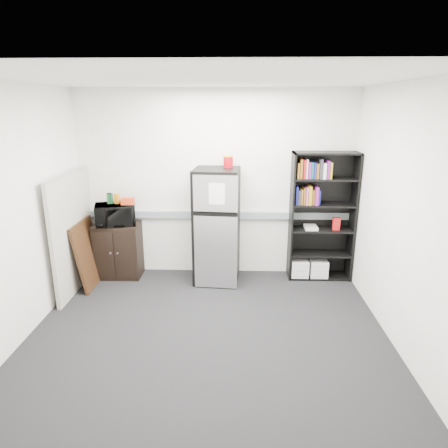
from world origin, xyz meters
name	(u,v)px	position (x,y,z in m)	size (l,w,h in m)	color
floor	(208,331)	(0.00, 0.00, 0.00)	(4.00, 4.00, 0.00)	black
wall_back	(216,185)	(0.00, 1.75, 1.35)	(4.00, 0.02, 2.70)	silver
wall_right	(402,219)	(2.00, 0.00, 1.35)	(0.02, 3.50, 2.70)	silver
wall_left	(17,215)	(-2.00, 0.00, 1.35)	(0.02, 3.50, 2.70)	silver
ceiling	(205,79)	(0.00, 0.00, 2.70)	(4.00, 3.50, 0.02)	white
electrical_raceway	(216,215)	(0.00, 1.72, 0.90)	(3.92, 0.05, 0.10)	gray
wall_note	(191,171)	(-0.35, 1.74, 1.55)	(0.14, 0.00, 0.10)	white
bookshelf	(320,214)	(1.51, 1.57, 0.97)	(0.90, 0.34, 1.85)	black
cubicle_partition	(73,233)	(-1.90, 1.08, 0.81)	(0.06, 1.30, 1.62)	#9A9689
cabinet	(119,250)	(-1.43, 1.50, 0.40)	(0.65, 0.43, 0.81)	black
microwave	(115,214)	(-1.43, 1.48, 0.96)	(0.55, 0.37, 0.30)	black
snack_box_a	(110,198)	(-1.50, 1.52, 1.19)	(0.07, 0.05, 0.15)	#175321
snack_box_b	(110,198)	(-1.50, 1.52, 1.19)	(0.07, 0.05, 0.15)	#0B341E
snack_box_c	(117,199)	(-1.40, 1.52, 1.18)	(0.07, 0.05, 0.14)	#C67512
snack_bag	(128,201)	(-1.23, 1.47, 1.16)	(0.18, 0.10, 0.10)	red
refrigerator	(217,226)	(0.03, 1.42, 0.82)	(0.66, 0.69, 1.63)	black
coffee_can	(228,161)	(0.19, 1.55, 1.73)	(0.14, 0.14, 0.19)	#A40711
framed_poster	(88,253)	(-1.77, 1.20, 0.47)	(0.19, 0.73, 0.93)	black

